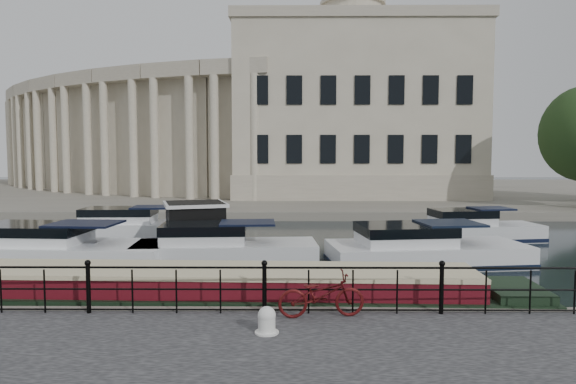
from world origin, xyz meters
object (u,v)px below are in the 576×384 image
object	(u,v)px
bicycle	(321,295)
mooring_bollard	(267,321)
harbour_hut	(195,230)
narrowboat	(212,300)

from	to	relation	value
bicycle	mooring_bollard	xyz separation A→B (m)	(-1.16, -1.03, -0.25)
bicycle	harbour_hut	bearing A→B (deg)	17.48
bicycle	harbour_hut	distance (m)	11.48
mooring_bollard	harbour_hut	xyz separation A→B (m)	(-3.61, 11.47, 0.15)
narrowboat	bicycle	bearing A→B (deg)	-33.57
bicycle	narrowboat	bearing A→B (deg)	47.52
bicycle	narrowboat	xyz separation A→B (m)	(-2.73, 1.94, -0.69)
mooring_bollard	narrowboat	world-z (taller)	narrowboat
mooring_bollard	harbour_hut	distance (m)	12.02
harbour_hut	narrowboat	bearing A→B (deg)	-93.73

